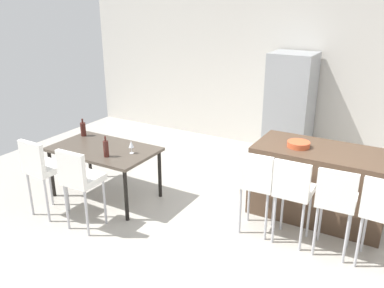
% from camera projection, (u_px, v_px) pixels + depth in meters
% --- Properties ---
extents(ground_plane, '(10.00, 10.00, 0.00)m').
position_uv_depth(ground_plane, '(263.00, 235.00, 4.82)').
color(ground_plane, '#ADA89E').
extents(back_wall, '(10.00, 0.12, 2.90)m').
position_uv_depth(back_wall, '(331.00, 75.00, 6.75)').
color(back_wall, beige).
rests_on(back_wall, ground_plane).
extents(kitchen_island, '(1.64, 0.83, 0.92)m').
position_uv_depth(kitchen_island, '(319.00, 183.00, 5.12)').
color(kitchen_island, '#4C3828').
rests_on(kitchen_island, ground_plane).
extents(bar_chair_left, '(0.42, 0.42, 1.05)m').
position_uv_depth(bar_chair_left, '(257.00, 180.00, 4.65)').
color(bar_chair_left, white).
rests_on(bar_chair_left, ground_plane).
extents(bar_chair_middle, '(0.40, 0.40, 1.05)m').
position_uv_depth(bar_chair_middle, '(293.00, 188.00, 4.45)').
color(bar_chair_middle, white).
rests_on(bar_chair_middle, ground_plane).
extents(bar_chair_right, '(0.42, 0.42, 1.05)m').
position_uv_depth(bar_chair_right, '(336.00, 198.00, 4.23)').
color(bar_chair_right, white).
rests_on(bar_chair_right, ground_plane).
extents(bar_chair_far, '(0.42, 0.42, 1.05)m').
position_uv_depth(bar_chair_far, '(383.00, 209.00, 4.02)').
color(bar_chair_far, white).
rests_on(bar_chair_far, ground_plane).
extents(dining_table, '(1.45, 0.87, 0.74)m').
position_uv_depth(dining_table, '(104.00, 152.00, 5.53)').
color(dining_table, '#4C4238').
rests_on(dining_table, ground_plane).
extents(dining_chair_near, '(0.41, 0.41, 1.05)m').
position_uv_depth(dining_chair_near, '(41.00, 166.00, 5.03)').
color(dining_chair_near, white).
rests_on(dining_chair_near, ground_plane).
extents(dining_chair_far, '(0.41, 0.41, 1.05)m').
position_uv_depth(dining_chair_far, '(79.00, 177.00, 4.72)').
color(dining_chair_far, white).
rests_on(dining_chair_far, ground_plane).
extents(wine_bottle_inner, '(0.08, 0.08, 0.26)m').
position_uv_depth(wine_bottle_inner, '(83.00, 129.00, 5.95)').
color(wine_bottle_inner, '#471E19').
rests_on(wine_bottle_inner, dining_table).
extents(wine_bottle_right, '(0.07, 0.07, 0.28)m').
position_uv_depth(wine_bottle_right, '(106.00, 149.00, 5.17)').
color(wine_bottle_right, '#471E19').
rests_on(wine_bottle_right, dining_table).
extents(wine_glass_left, '(0.07, 0.07, 0.17)m').
position_uv_depth(wine_glass_left, '(131.00, 144.00, 5.28)').
color(wine_glass_left, silver).
rests_on(wine_glass_left, dining_table).
extents(refrigerator, '(0.72, 0.68, 1.84)m').
position_uv_depth(refrigerator, '(290.00, 107.00, 6.83)').
color(refrigerator, '#939699').
rests_on(refrigerator, ground_plane).
extents(fruit_bowl, '(0.28, 0.28, 0.07)m').
position_uv_depth(fruit_bowl, '(299.00, 144.00, 5.03)').
color(fruit_bowl, '#C6512D').
rests_on(fruit_bowl, kitchen_island).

